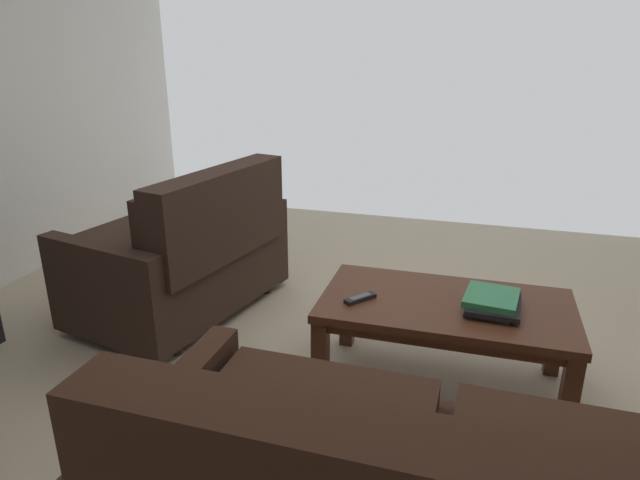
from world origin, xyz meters
name	(u,v)px	position (x,y,z in m)	size (l,w,h in m)	color
ground_plane	(377,375)	(0.00, 0.00, 0.00)	(5.37, 5.25, 0.01)	#B7A88E
loveseat_near	(186,253)	(1.24, -0.37, 0.38)	(1.04, 1.37, 0.91)	black
coffee_table	(445,315)	(-0.30, 0.01, 0.38)	(1.14, 0.61, 0.45)	#4C2819
book_stack	(492,302)	(-0.50, 0.03, 0.49)	(0.26, 0.30, 0.07)	black
tv_remote	(360,298)	(0.08, 0.10, 0.46)	(0.13, 0.15, 0.02)	black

